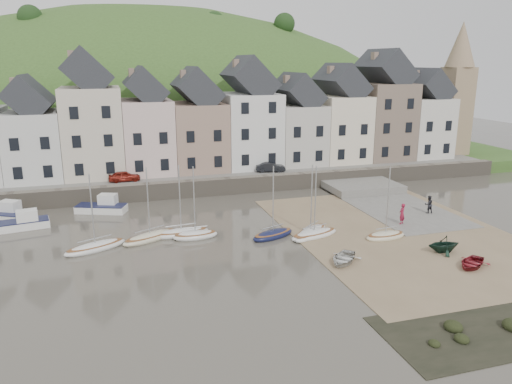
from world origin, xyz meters
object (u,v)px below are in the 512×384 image
object	(u,v)px
person_red	(402,214)
car_left	(124,176)
rowboat_white	(343,258)
person_dark	(429,204)
rowboat_green	(444,244)
car_right	(271,167)
sailboat_0	(95,247)
rowboat_red	(472,263)

from	to	relation	value
person_red	car_left	bearing A→B (deg)	-67.97
rowboat_white	person_dark	xyz separation A→B (m)	(13.25, 8.51, 0.60)
rowboat_green	car_right	xyz separation A→B (m)	(-5.92, 24.33, 1.44)
sailboat_0	car_right	distance (m)	25.47
rowboat_white	car_left	world-z (taller)	car_left
rowboat_red	person_red	size ratio (longest dim) A/B	1.55
sailboat_0	rowboat_white	world-z (taller)	sailboat_0
rowboat_green	person_dark	xyz separation A→B (m)	(4.96, 8.88, 0.25)
car_left	rowboat_red	bearing A→B (deg)	-141.83
person_red	person_dark	xyz separation A→B (m)	(4.30, 2.12, -0.08)
person_dark	car_right	world-z (taller)	car_right
rowboat_red	car_left	distance (m)	35.64
sailboat_0	person_dark	xyz separation A→B (m)	(30.61, 0.55, 0.72)
person_red	car_right	distance (m)	18.79
car_left	car_right	distance (m)	16.78
sailboat_0	car_left	distance (m)	16.38
sailboat_0	car_left	xyz separation A→B (m)	(2.95, 16.00, 1.91)
person_red	person_dark	bearing A→B (deg)	175.18
person_dark	car_left	xyz separation A→B (m)	(-27.66, 15.45, 1.19)
rowboat_red	car_right	size ratio (longest dim) A/B	0.84
sailboat_0	rowboat_red	world-z (taller)	sailboat_0
rowboat_red	car_right	bearing A→B (deg)	159.82
rowboat_red	person_dark	world-z (taller)	person_dark
person_dark	rowboat_green	bearing A→B (deg)	64.63
sailboat_0	rowboat_green	xyz separation A→B (m)	(25.65, -8.33, 0.47)
rowboat_white	person_red	world-z (taller)	person_red
person_red	sailboat_0	bearing A→B (deg)	-34.44
sailboat_0	car_right	size ratio (longest dim) A/B	1.82
car_left	person_red	bearing A→B (deg)	-128.71
rowboat_red	person_dark	xyz separation A→B (m)	(4.81, 11.84, 0.62)
rowboat_red	car_left	xyz separation A→B (m)	(-22.85, 27.29, 1.81)
rowboat_green	person_red	distance (m)	6.80
rowboat_red	rowboat_white	bearing A→B (deg)	-144.29
rowboat_white	car_right	distance (m)	24.14
rowboat_white	person_red	bearing A→B (deg)	79.58
rowboat_green	car_right	size ratio (longest dim) A/B	0.73
sailboat_0	car_right	xyz separation A→B (m)	(19.73, 16.00, 1.91)
person_red	person_dark	distance (m)	4.79
rowboat_green	sailboat_0	bearing A→B (deg)	-103.08
rowboat_green	rowboat_red	bearing A→B (deg)	7.91
rowboat_white	car_right	bearing A→B (deg)	128.38
rowboat_red	person_dark	bearing A→B (deg)	125.19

